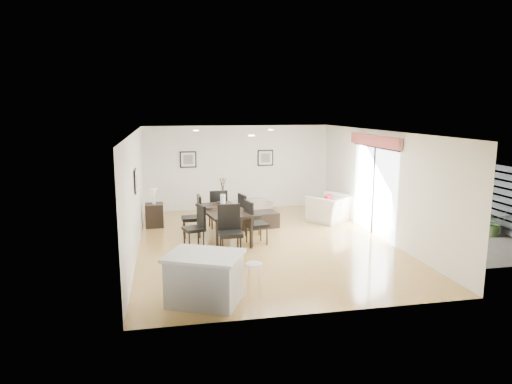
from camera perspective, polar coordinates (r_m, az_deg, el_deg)
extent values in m
plane|color=tan|center=(11.23, 1.04, -6.34)|extent=(8.00, 8.00, 0.00)
cube|color=white|center=(14.81, -2.26, 3.07)|extent=(6.00, 0.04, 2.70)
cube|color=white|center=(7.16, 7.94, -4.95)|extent=(6.00, 0.04, 2.70)
cube|color=white|center=(10.70, -14.84, -0.09)|extent=(0.04, 8.00, 2.70)
cube|color=white|center=(11.92, 15.29, 0.93)|extent=(0.04, 8.00, 2.70)
cube|color=white|center=(10.77, 1.08, 7.55)|extent=(6.00, 8.00, 0.02)
imported|color=gray|center=(13.98, -1.80, -1.85)|extent=(1.99, 1.38, 0.54)
imported|color=silver|center=(13.41, 9.26, -2.04)|extent=(1.54, 1.52, 0.76)
imported|color=#344E21|center=(13.20, 27.56, -3.38)|extent=(0.74, 0.67, 0.72)
imported|color=#344E21|center=(14.69, 21.30, -1.78)|extent=(0.44, 0.44, 0.64)
cube|color=black|center=(11.27, -4.15, -2.33)|extent=(1.25, 2.02, 0.06)
cylinder|color=black|center=(10.44, -4.86, -5.61)|extent=(0.07, 0.07, 0.72)
cylinder|color=black|center=(12.09, -7.20, -3.44)|extent=(0.07, 0.07, 0.72)
cylinder|color=black|center=(10.69, -0.63, -5.19)|extent=(0.07, 0.07, 0.72)
cylinder|color=black|center=(12.30, -3.50, -3.13)|extent=(0.07, 0.07, 0.72)
cube|color=black|center=(10.82, -7.79, -4.59)|extent=(0.56, 0.56, 0.08)
cube|color=black|center=(10.82, -6.86, -3.02)|extent=(0.19, 0.45, 0.54)
cylinder|color=black|center=(10.99, -8.96, -5.72)|extent=(0.04, 0.04, 0.41)
cylinder|color=black|center=(11.11, -7.23, -5.50)|extent=(0.04, 0.04, 0.41)
cylinder|color=black|center=(10.67, -8.32, -6.19)|extent=(0.04, 0.04, 0.41)
cylinder|color=black|center=(10.79, -6.55, -5.97)|extent=(0.04, 0.04, 0.41)
cube|color=black|center=(11.73, -8.09, -3.29)|extent=(0.50, 0.50, 0.08)
cube|color=black|center=(11.68, -7.11, -1.80)|extent=(0.09, 0.48, 0.57)
cylinder|color=black|center=(11.96, -9.05, -4.34)|extent=(0.04, 0.04, 0.44)
cylinder|color=black|center=(11.99, -7.26, -4.25)|extent=(0.04, 0.04, 0.44)
cylinder|color=black|center=(11.60, -8.88, -4.80)|extent=(0.04, 0.04, 0.44)
cylinder|color=black|center=(11.63, -7.04, -4.71)|extent=(0.04, 0.04, 0.44)
cube|color=black|center=(11.00, 0.09, -4.10)|extent=(0.57, 0.57, 0.08)
cube|color=black|center=(10.85, -0.93, -2.65)|extent=(0.16, 0.48, 0.57)
cylinder|color=black|center=(10.98, 1.38, -5.54)|extent=(0.04, 0.04, 0.44)
cylinder|color=black|center=(10.83, -0.44, -5.76)|extent=(0.04, 0.04, 0.44)
cylinder|color=black|center=(11.31, 0.60, -5.06)|extent=(0.04, 0.04, 0.44)
cylinder|color=black|center=(11.17, -1.18, -5.26)|extent=(0.04, 0.04, 0.44)
cube|color=black|center=(11.90, -0.81, -3.00)|extent=(0.56, 0.56, 0.08)
cube|color=black|center=(11.76, -1.75, -1.66)|extent=(0.16, 0.48, 0.57)
cylinder|color=black|center=(11.87, 0.37, -4.33)|extent=(0.04, 0.04, 0.44)
cylinder|color=black|center=(11.73, -1.30, -4.51)|extent=(0.04, 0.04, 0.44)
cylinder|color=black|center=(12.20, -0.32, -3.92)|extent=(0.04, 0.04, 0.44)
cylinder|color=black|center=(12.07, -1.96, -4.09)|extent=(0.04, 0.04, 0.44)
cube|color=black|center=(10.12, -3.23, -5.23)|extent=(0.51, 0.51, 0.09)
cube|color=black|center=(10.25, -3.42, -3.18)|extent=(0.51, 0.07, 0.61)
cylinder|color=black|center=(9.99, -4.20, -7.11)|extent=(0.04, 0.04, 0.46)
cylinder|color=black|center=(10.37, -4.47, -6.46)|extent=(0.04, 0.04, 0.46)
cylinder|color=black|center=(10.04, -1.93, -7.00)|extent=(0.04, 0.04, 0.46)
cylinder|color=black|center=(10.42, -2.28, -6.35)|extent=(0.04, 0.04, 0.46)
cube|color=black|center=(12.55, -4.86, -2.32)|extent=(0.52, 0.52, 0.08)
cube|color=black|center=(12.29, -4.69, -1.15)|extent=(0.48, 0.10, 0.57)
cylinder|color=black|center=(12.83, -4.18, -3.23)|extent=(0.04, 0.04, 0.44)
cylinder|color=black|center=(12.47, -3.82, -3.62)|extent=(0.04, 0.04, 0.44)
cylinder|color=black|center=(12.76, -5.83, -3.33)|extent=(0.04, 0.04, 0.44)
cylinder|color=black|center=(12.40, -5.52, -3.73)|extent=(0.04, 0.04, 0.44)
cylinder|color=white|center=(11.23, -4.17, -1.23)|extent=(0.13, 0.13, 0.38)
cylinder|color=#311E16|center=(11.31, -2.52, -2.09)|extent=(0.37, 0.37, 0.01)
cylinder|color=black|center=(11.30, -2.52, -1.92)|extent=(0.20, 0.20, 0.05)
cylinder|color=#311E16|center=(11.84, -4.52, -1.54)|extent=(0.37, 0.37, 0.01)
cylinder|color=black|center=(11.84, -4.52, -1.38)|extent=(0.20, 0.20, 0.05)
cylinder|color=#311E16|center=(11.23, -5.80, -2.22)|extent=(0.37, 0.37, 0.01)
cylinder|color=black|center=(11.22, -5.80, -2.05)|extent=(0.20, 0.20, 0.05)
cylinder|color=#311E16|center=(10.69, -3.75, -2.83)|extent=(0.37, 0.37, 0.01)
cylinder|color=black|center=(10.68, -3.75, -2.66)|extent=(0.20, 0.20, 0.05)
cube|color=black|center=(12.61, 0.26, -3.48)|extent=(1.14, 0.79, 0.42)
cube|color=black|center=(12.95, -12.57, -2.85)|extent=(0.49, 0.49, 0.65)
cylinder|color=white|center=(12.86, -12.64, -1.06)|extent=(0.10, 0.10, 0.18)
cone|color=white|center=(12.82, -12.68, -0.14)|extent=(0.22, 0.22, 0.24)
cube|color=#AD1624|center=(13.22, 9.01, -1.17)|extent=(0.33, 0.34, 0.36)
cube|color=#B8B8BA|center=(7.83, -6.45, -10.88)|extent=(1.38, 1.24, 0.80)
cube|color=silver|center=(7.69, -6.52, -7.91)|extent=(1.50, 1.36, 0.06)
cylinder|color=white|center=(7.86, -0.26, -9.06)|extent=(0.29, 0.29, 0.04)
cylinder|color=silver|center=(8.08, 0.29, -10.84)|extent=(0.02, 0.02, 0.61)
cylinder|color=silver|center=(8.04, -1.08, -10.94)|extent=(0.02, 0.02, 0.61)
cylinder|color=silver|center=(7.87, -0.82, -11.44)|extent=(0.02, 0.02, 0.61)
cylinder|color=silver|center=(7.90, 0.58, -11.34)|extent=(0.02, 0.02, 0.61)
cube|color=black|center=(14.58, -8.48, 4.04)|extent=(0.52, 0.03, 0.52)
cube|color=white|center=(14.58, -8.48, 4.04)|extent=(0.44, 0.04, 0.44)
cube|color=#60605B|center=(14.58, -8.48, 4.04)|extent=(0.30, 0.04, 0.30)
cube|color=black|center=(14.91, 1.18, 4.29)|extent=(0.52, 0.03, 0.52)
cube|color=white|center=(14.91, 1.18, 4.29)|extent=(0.44, 0.04, 0.44)
cube|color=#60605B|center=(14.91, 1.18, 4.29)|extent=(0.30, 0.04, 0.30)
cube|color=black|center=(10.45, -14.82, 1.33)|extent=(0.03, 0.52, 0.52)
cube|color=white|center=(10.45, -14.82, 1.33)|extent=(0.04, 0.44, 0.44)
cube|color=#60605B|center=(10.45, -14.82, 1.33)|extent=(0.04, 0.30, 0.30)
cube|color=white|center=(12.21, 14.53, 0.12)|extent=(0.02, 2.40, 2.25)
cube|color=black|center=(12.21, 14.45, 0.11)|extent=(0.03, 0.05, 2.25)
cube|color=black|center=(12.06, 14.70, 5.47)|extent=(0.03, 2.50, 0.05)
cube|color=maroon|center=(12.03, 14.56, 6.23)|extent=(0.10, 2.70, 0.28)
plane|color=gray|center=(13.44, 22.12, -4.31)|extent=(6.00, 6.00, 0.00)
cube|color=#323134|center=(13.95, 26.49, -0.34)|extent=(0.08, 5.50, 1.80)
cube|color=maroon|center=(15.79, 20.81, 1.57)|extent=(0.35, 0.35, 2.00)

